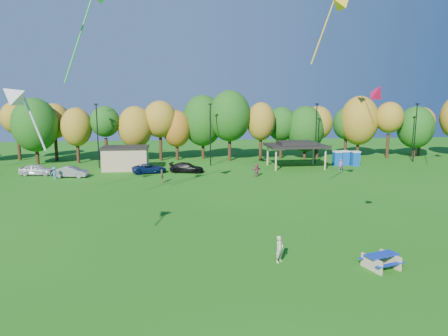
{
  "coord_description": "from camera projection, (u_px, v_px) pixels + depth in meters",
  "views": [
    {
      "loc": [
        -2.99,
        -18.09,
        9.43
      ],
      "look_at": [
        -0.09,
        6.0,
        5.35
      ],
      "focal_mm": 32.0,
      "sensor_mm": 36.0,
      "label": 1
    }
  ],
  "objects": [
    {
      "name": "ground",
      "position": [
        240.0,
        295.0,
        19.62
      ],
      "size": [
        160.0,
        160.0,
        0.0
      ],
      "primitive_type": "plane",
      "color": "#19600F",
      "rests_on": "ground"
    },
    {
      "name": "tree_line",
      "position": [
        188.0,
        124.0,
        63.08
      ],
      "size": [
        93.57,
        10.55,
        11.15
      ],
      "color": "black",
      "rests_on": "ground"
    },
    {
      "name": "lamp_posts",
      "position": [
        210.0,
        133.0,
        58.21
      ],
      "size": [
        64.5,
        0.25,
        9.09
      ],
      "color": "black",
      "rests_on": "ground"
    },
    {
      "name": "utility_building",
      "position": [
        126.0,
        158.0,
        55.38
      ],
      "size": [
        6.3,
        4.3,
        3.25
      ],
      "color": "tan",
      "rests_on": "ground"
    },
    {
      "name": "pavilion",
      "position": [
        296.0,
        145.0,
        56.97
      ],
      "size": [
        8.2,
        6.2,
        3.77
      ],
      "color": "tan",
      "rests_on": "ground"
    },
    {
      "name": "porta_potties",
      "position": [
        346.0,
        158.0,
        59.01
      ],
      "size": [
        3.75,
        1.92,
        2.18
      ],
      "color": "#0C48A1",
      "rests_on": "ground"
    },
    {
      "name": "picnic_table",
      "position": [
        381.0,
        260.0,
        22.72
      ],
      "size": [
        2.32,
        2.1,
        0.84
      ],
      "rotation": [
        0.0,
        0.0,
        0.29
      ],
      "color": "tan",
      "rests_on": "ground"
    },
    {
      "name": "kite_flyer",
      "position": [
        280.0,
        249.0,
        23.52
      ],
      "size": [
        0.7,
        0.67,
        1.61
      ],
      "primitive_type": "imported",
      "rotation": [
        0.0,
        0.0,
        0.68
      ],
      "color": "beige",
      "rests_on": "ground"
    },
    {
      "name": "car_a",
      "position": [
        37.0,
        170.0,
        51.25
      ],
      "size": [
        4.45,
        2.19,
        1.46
      ],
      "primitive_type": "imported",
      "rotation": [
        0.0,
        0.0,
        1.46
      ],
      "color": "silver",
      "rests_on": "ground"
    },
    {
      "name": "car_b",
      "position": [
        72.0,
        172.0,
        49.96
      ],
      "size": [
        4.29,
        2.11,
        1.35
      ],
      "primitive_type": "imported",
      "rotation": [
        0.0,
        0.0,
        1.4
      ],
      "color": "gray",
      "rests_on": "ground"
    },
    {
      "name": "car_c",
      "position": [
        149.0,
        169.0,
        52.76
      ],
      "size": [
        4.85,
        3.08,
        1.25
      ],
      "primitive_type": "imported",
      "rotation": [
        0.0,
        0.0,
        1.81
      ],
      "color": "#0C1F4D",
      "rests_on": "ground"
    },
    {
      "name": "car_d",
      "position": [
        187.0,
        168.0,
        53.27
      ],
      "size": [
        4.88,
        3.01,
        1.32
      ],
      "primitive_type": "imported",
      "rotation": [
        0.0,
        0.0,
        1.3
      ],
      "color": "black",
      "rests_on": "ground"
    },
    {
      "name": "far_person_0",
      "position": [
        54.0,
        173.0,
        48.35
      ],
      "size": [
        1.16,
        1.03,
        1.56
      ],
      "primitive_type": "imported",
      "rotation": [
        0.0,
        0.0,
        3.72
      ],
      "color": "teal",
      "rests_on": "ground"
    },
    {
      "name": "far_person_2",
      "position": [
        257.0,
        170.0,
        50.36
      ],
      "size": [
        1.56,
        1.24,
        1.66
      ],
      "primitive_type": "imported",
      "rotation": [
        0.0,
        0.0,
        3.71
      ],
      "color": "#993F55",
      "rests_on": "ground"
    },
    {
      "name": "far_person_3",
      "position": [
        341.0,
        165.0,
        54.26
      ],
      "size": [
        0.67,
        0.49,
        1.69
      ],
      "primitive_type": "imported",
      "rotation": [
        0.0,
        0.0,
        0.14
      ],
      "color": "#A34D84",
      "rests_on": "ground"
    },
    {
      "name": "far_person_4",
      "position": [
        162.0,
        176.0,
        46.48
      ],
      "size": [
        0.42,
        0.95,
        1.6
      ],
      "primitive_type": "imported",
      "rotation": [
        0.0,
        0.0,
        4.68
      ],
      "color": "olive",
      "rests_on": "ground"
    },
    {
      "name": "kite_0",
      "position": [
        377.0,
        92.0,
        22.49
      ],
      "size": [
        1.09,
        1.3,
        1.13
      ],
      "color": "#D40B3D"
    },
    {
      "name": "kite_1",
      "position": [
        12.0,
        95.0,
        19.19
      ],
      "size": [
        2.29,
        1.51,
        3.53
      ],
      "color": "#BABABA"
    },
    {
      "name": "kite_6",
      "position": [
        344.0,
        1.0,
        29.43
      ],
      "size": [
        3.4,
        1.63,
        5.54
      ],
      "color": "gold"
    }
  ]
}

